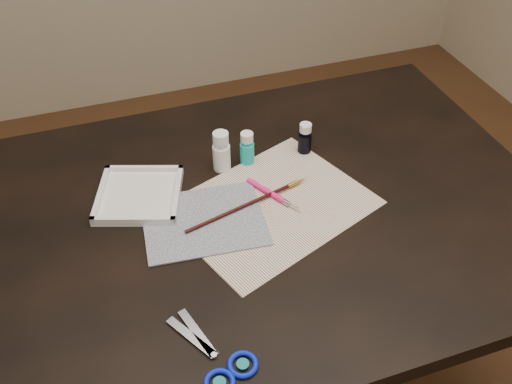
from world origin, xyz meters
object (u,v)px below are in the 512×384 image
object	(u,v)px
paint_bottle_white	(221,151)
paper	(271,206)
canvas	(204,221)
paint_bottle_navy	(305,138)
palette_tray	(139,195)
paint_bottle_cyan	(247,148)
scissors	(204,351)

from	to	relation	value
paint_bottle_white	paper	bearing A→B (deg)	-68.49
paper	canvas	distance (m)	0.15
paint_bottle_navy	palette_tray	distance (m)	0.41
paint_bottle_white	paint_bottle_navy	bearing A→B (deg)	-0.86
paper	canvas	xyz separation A→B (m)	(-0.15, -0.00, 0.00)
canvas	paint_bottle_navy	bearing A→B (deg)	28.24
paper	paint_bottle_white	size ratio (longest dim) A/B	4.08
paint_bottle_cyan	paint_bottle_navy	xyz separation A→B (m)	(0.14, -0.01, -0.00)
paper	paint_bottle_white	xyz separation A→B (m)	(-0.06, 0.16, 0.05)
canvas	paint_bottle_white	size ratio (longest dim) A/B	2.53
scissors	paint_bottle_navy	bearing A→B (deg)	-69.04
paint_bottle_cyan	palette_tray	xyz separation A→B (m)	(-0.27, -0.05, -0.03)
paint_bottle_white	paint_bottle_navy	world-z (taller)	paint_bottle_white
scissors	palette_tray	xyz separation A→B (m)	(-0.03, 0.43, 0.01)
paint_bottle_navy	scissors	distance (m)	0.60
paper	scissors	world-z (taller)	scissors
paint_bottle_white	scissors	bearing A→B (deg)	-109.97
paper	paint_bottle_navy	size ratio (longest dim) A/B	5.14
paper	palette_tray	world-z (taller)	palette_tray
canvas	paint_bottle_navy	distance (m)	0.34
canvas	palette_tray	xyz separation A→B (m)	(-0.12, 0.12, 0.01)
paint_bottle_cyan	scissors	xyz separation A→B (m)	(-0.23, -0.47, -0.04)
canvas	paint_bottle_white	bearing A→B (deg)	61.54
paint_bottle_navy	paint_bottle_cyan	bearing A→B (deg)	177.60
paint_bottle_navy	paper	bearing A→B (deg)	-132.36
scissors	palette_tray	bearing A→B (deg)	-25.57
palette_tray	paint_bottle_navy	bearing A→B (deg)	5.48
canvas	paint_bottle_cyan	world-z (taller)	paint_bottle_cyan
paper	canvas	world-z (taller)	canvas
canvas	palette_tray	size ratio (longest dim) A/B	1.41
paper	palette_tray	size ratio (longest dim) A/B	2.28
canvas	paint_bottle_cyan	bearing A→B (deg)	47.48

